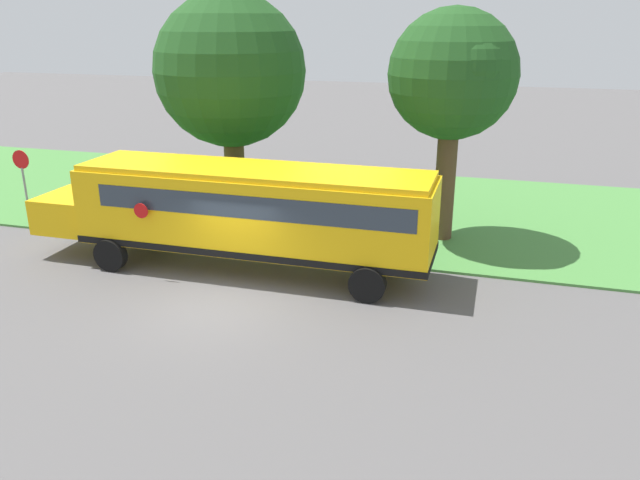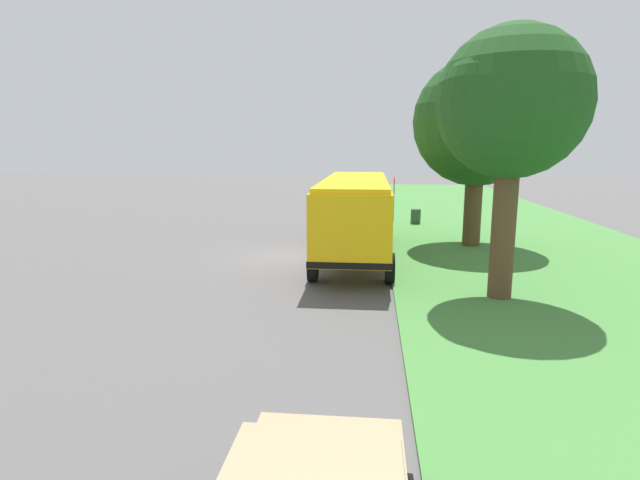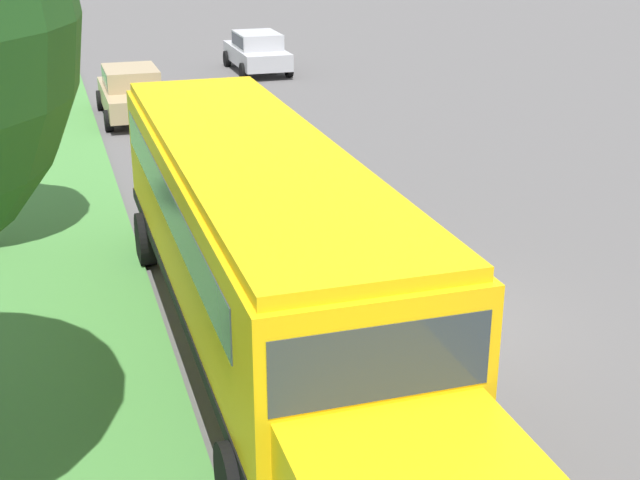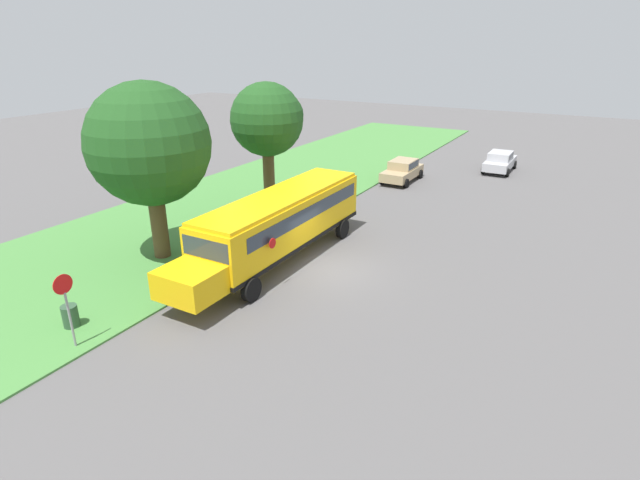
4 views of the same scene
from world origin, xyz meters
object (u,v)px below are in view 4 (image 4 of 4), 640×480
at_px(stop_sign, 67,303).
at_px(school_bus, 279,221).
at_px(oak_tree_beside_bus, 147,144).
at_px(car_tan_nearest, 403,169).
at_px(trash_bin, 71,317).
at_px(car_silver_middle, 500,160).
at_px(oak_tree_roadside_mid, 269,120).

bearing_deg(stop_sign, school_bus, 78.52).
relative_size(oak_tree_beside_bus, stop_sign, 2.97).
relative_size(school_bus, oak_tree_beside_bus, 1.52).
bearing_deg(school_bus, car_tan_nearest, 90.46).
height_order(oak_tree_beside_bus, trash_bin, oak_tree_beside_bus).
bearing_deg(car_silver_middle, car_tan_nearest, -130.53).
relative_size(oak_tree_beside_bus, oak_tree_roadside_mid, 1.07).
distance_m(oak_tree_roadside_mid, stop_sign, 15.60).
xyz_separation_m(stop_sign, trash_bin, (-1.23, 0.75, -1.29)).
xyz_separation_m(car_silver_middle, oak_tree_roadside_mid, (-9.71, -17.28, 4.62)).
relative_size(car_silver_middle, oak_tree_beside_bus, 0.54).
bearing_deg(oak_tree_beside_bus, trash_bin, -72.41).
xyz_separation_m(school_bus, trash_bin, (-3.16, -8.76, -1.47)).
xyz_separation_m(oak_tree_roadside_mid, stop_sign, (2.31, -14.96, -3.77)).
height_order(car_silver_middle, oak_tree_roadside_mid, oak_tree_roadside_mid).
distance_m(car_tan_nearest, stop_sign, 25.77).
distance_m(school_bus, car_silver_middle, 23.41).
bearing_deg(car_silver_middle, school_bus, -103.53).
bearing_deg(oak_tree_roadside_mid, car_silver_middle, 60.67).
height_order(oak_tree_beside_bus, stop_sign, oak_tree_beside_bus).
bearing_deg(trash_bin, car_tan_nearest, 83.08).
bearing_deg(oak_tree_roadside_mid, oak_tree_beside_bus, -96.29).
bearing_deg(car_silver_middle, oak_tree_roadside_mid, -119.33).
xyz_separation_m(car_tan_nearest, oak_tree_beside_bus, (-4.99, -18.75, 4.56)).
bearing_deg(stop_sign, trash_bin, 148.75).
relative_size(school_bus, car_tan_nearest, 2.82).
bearing_deg(school_bus, oak_tree_roadside_mid, 127.81).
distance_m(oak_tree_beside_bus, trash_bin, 8.19).
bearing_deg(oak_tree_beside_bus, car_silver_middle, 67.29).
bearing_deg(car_tan_nearest, car_silver_middle, 49.47).
relative_size(car_silver_middle, oak_tree_roadside_mid, 0.58).
distance_m(car_silver_middle, trash_bin, 32.66).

